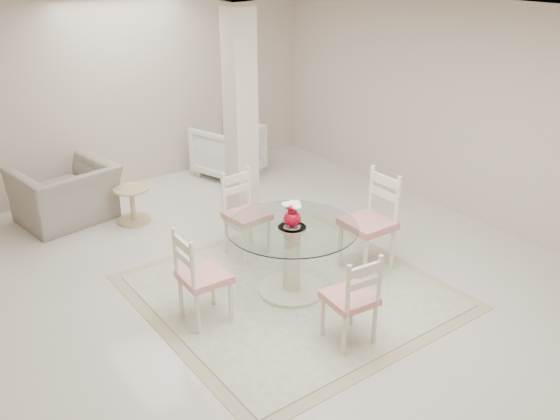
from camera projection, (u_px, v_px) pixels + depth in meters
ground at (271, 278)px, 6.33m from camera, size 7.00×7.00×0.00m
room_shell at (270, 108)px, 5.57m from camera, size 6.02×7.02×2.71m
column at (241, 121)px, 7.00m from camera, size 0.30×0.30×2.70m
area_rug at (292, 291)px, 6.07m from camera, size 2.84×2.84×0.02m
dining_table at (292, 259)px, 5.92m from camera, size 1.29×1.29×0.75m
red_vase at (292, 214)px, 5.72m from camera, size 0.20×0.19×0.26m
dining_chair_east at (374, 214)px, 6.30m from camera, size 0.49×0.49×1.20m
dining_chair_north at (243, 207)px, 6.64m from camera, size 0.45×0.45×1.07m
dining_chair_west at (197, 271)px, 5.37m from camera, size 0.43×0.43×1.04m
dining_chair_south at (354, 294)px, 5.07m from camera, size 0.44×0.44×1.00m
recliner_taupe at (66, 194)px, 7.50m from camera, size 1.29×1.17×0.74m
armchair_white at (228, 150)px, 9.03m from camera, size 1.07×1.09×0.80m
side_table at (133, 206)px, 7.54m from camera, size 0.44×0.44×0.46m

